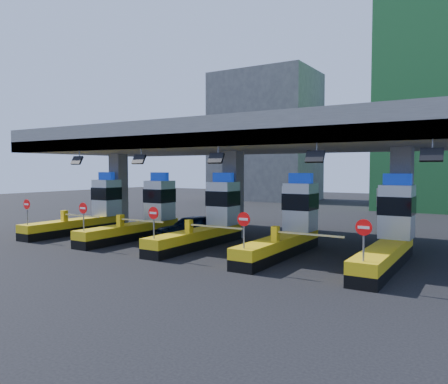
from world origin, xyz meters
The scene contains 9 objects.
ground centered at (0.00, 0.00, 0.00)m, with size 120.00×120.00×0.00m, color black.
toll_canopy centered at (0.00, 2.87, 6.13)m, with size 28.00×12.09×7.00m.
toll_lane_far_left centered at (-10.00, 0.28, 1.40)m, with size 4.43×8.00×4.16m.
toll_lane_left centered at (-5.00, 0.28, 1.40)m, with size 4.43×8.00×4.16m.
toll_lane_center centered at (0.00, 0.28, 1.40)m, with size 4.43×8.00×4.16m.
toll_lane_right centered at (5.00, 0.28, 1.40)m, with size 4.43×8.00×4.16m.
toll_lane_far_right centered at (10.00, 0.28, 1.40)m, with size 4.43×8.00×4.16m.
bg_building_concrete centered at (-14.00, 36.00, 9.00)m, with size 14.00×10.00×18.00m, color #4C4C49.
van centered at (-1.98, 1.18, 0.75)m, with size 1.78×4.42×1.50m, color black.
Camera 1 is at (13.94, -20.74, 4.37)m, focal length 35.00 mm.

